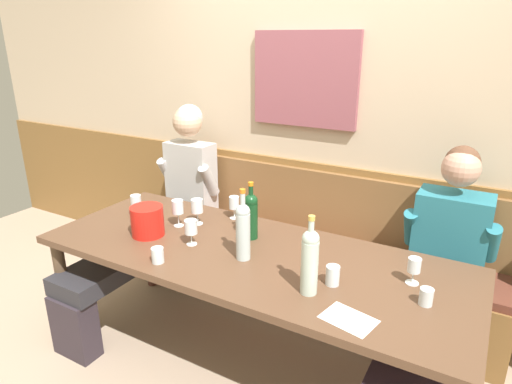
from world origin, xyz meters
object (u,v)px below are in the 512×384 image
person_right_seat (160,210)px  person_center_right_seat (437,285)px  wine_glass_by_bottle (234,204)px  water_tumbler_right (426,297)px  wine_bottle_green_tall (310,260)px  wine_glass_mid_right (178,208)px  water_tumbler_center (332,276)px  wine_bottle_amber_mid (251,214)px  wine_glass_mid_left (136,202)px  wine_glass_center_rear (197,207)px  ice_bucket (147,221)px  wine_glass_center_front (414,267)px  wine_glass_left_end (191,228)px  water_tumbler_left (158,255)px  wall_bench (302,266)px  dining_table (248,263)px  wine_bottle_clear_water (243,230)px

person_right_seat → person_center_right_seat: size_ratio=1.00×
wine_glass_by_bottle → water_tumbler_right: (1.22, -0.40, -0.06)m
wine_bottle_green_tall → wine_glass_mid_right: bearing=163.5°
water_tumbler_center → wine_bottle_amber_mid: bearing=156.8°
person_right_seat → wine_glass_by_bottle: (0.63, -0.00, 0.17)m
wine_glass_by_bottle → wine_glass_mid_left: wine_glass_mid_left is taller
wine_glass_center_rear → ice_bucket: bearing=-119.7°
wine_bottle_green_tall → water_tumbler_right: size_ratio=4.91×
wine_glass_center_front → wine_glass_left_end: bearing=-170.8°
wine_glass_mid_right → water_tumbler_center: 1.06m
wine_glass_left_end → water_tumbler_left: size_ratio=1.81×
wall_bench → wine_glass_mid_left: wall_bench is taller
wine_glass_mid_right → water_tumbler_right: size_ratio=2.19×
wine_glass_by_bottle → wine_bottle_green_tall: bearing=-36.7°
wine_glass_left_end → wine_glass_by_bottle: bearing=89.3°
wine_glass_mid_left → water_tumbler_right: wine_glass_mid_left is taller
wine_glass_mid_right → wine_bottle_green_tall: bearing=-16.5°
wall_bench → person_center_right_seat: person_center_right_seat is taller
wall_bench → wine_glass_left_end: bearing=-111.3°
wine_bottle_amber_mid → person_right_seat: bearing=167.1°
wine_bottle_amber_mid → water_tumbler_right: 1.01m
wine_bottle_amber_mid → wine_glass_left_end: 0.34m
wine_glass_mid_right → water_tumbler_left: (0.20, -0.41, -0.08)m
dining_table → wine_glass_center_rear: wine_glass_center_rear is taller
wall_bench → wine_bottle_clear_water: wine_bottle_clear_water is taller
wall_bench → wine_glass_mid_right: size_ratio=15.77×
dining_table → wine_glass_left_end: (-0.32, -0.08, 0.17)m
wine_glass_center_front → wine_glass_mid_left: bearing=-178.1°
ice_bucket → person_right_seat: bearing=125.3°
person_center_right_seat → wine_bottle_amber_mid: (-0.99, -0.19, 0.26)m
wine_bottle_green_tall → wine_bottle_amber_mid: (-0.51, 0.36, -0.02)m
water_tumbler_center → water_tumbler_left: 0.88m
person_center_right_seat → wine_bottle_green_tall: 0.78m
wine_bottle_green_tall → wall_bench: bearing=114.8°
person_center_right_seat → water_tumbler_left: bearing=-151.6°
wine_bottle_green_tall → water_tumbler_left: (-0.78, -0.12, -0.12)m
water_tumbler_right → water_tumbler_left: size_ratio=0.95×
wall_bench → wine_bottle_green_tall: size_ratio=7.04×
wine_glass_by_bottle → ice_bucket: bearing=-123.4°
wine_glass_center_front → wine_bottle_green_tall: bearing=-141.4°
person_right_seat → water_tumbler_right: bearing=-12.2°
wall_bench → wine_glass_center_rear: bearing=-128.8°
person_center_right_seat → water_tumbler_right: 0.42m
person_right_seat → wine_bottle_green_tall: bearing=-22.2°
person_right_seat → wine_bottle_clear_water: 1.07m
wall_bench → wine_glass_left_end: (-0.32, -0.82, 0.54)m
ice_bucket → wine_glass_mid_left: (-0.24, 0.15, 0.02)m
dining_table → water_tumbler_left: 0.49m
wine_glass_by_bottle → water_tumbler_center: (0.82, -0.44, -0.05)m
wall_bench → wine_bottle_green_tall: wine_bottle_green_tall is taller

